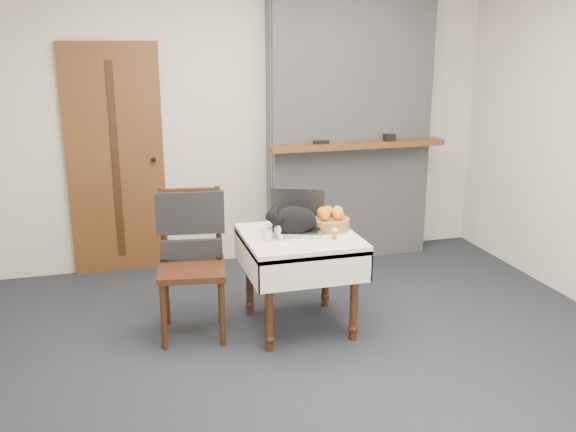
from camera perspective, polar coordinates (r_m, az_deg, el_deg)
name	(u,v)px	position (r m, az deg, el deg)	size (l,w,h in m)	color
ground	(318,352)	(4.39, 2.64, -11.97)	(4.50, 4.50, 0.00)	black
room_shell	(299,79)	(4.34, 0.98, 12.07)	(4.52, 4.01, 2.61)	beige
door	(116,161)	(5.75, -15.08, 4.78)	(0.82, 0.10, 2.00)	brown
chimney	(349,120)	(5.98, 5.47, 8.53)	(1.62, 0.48, 2.60)	gray
side_table	(300,250)	(4.52, 1.05, -3.03)	(0.78, 0.78, 0.70)	#37200F
laptop	(297,220)	(4.58, 0.77, -0.34)	(0.48, 0.45, 0.29)	#B7B7BC
cat	(294,221)	(4.45, 0.57, -0.44)	(0.49, 0.29, 0.23)	black
cream_jar	(267,235)	(4.35, -1.87, -1.67)	(0.07, 0.07, 0.08)	silver
pill_bottle	(334,234)	(4.39, 4.15, -1.57)	(0.04, 0.04, 0.07)	#B25315
fruit_basket	(330,220)	(4.61, 3.77, -0.38)	(0.28, 0.28, 0.16)	#9E7340
desk_clutter	(318,233)	(4.52, 2.72, -1.51)	(0.12, 0.01, 0.01)	black
chair	(191,242)	(4.52, -8.61, -2.27)	(0.52, 0.51, 1.03)	#37200F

